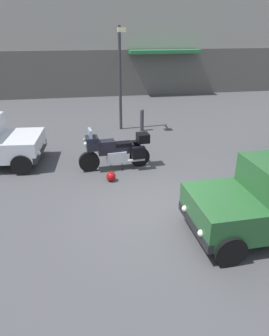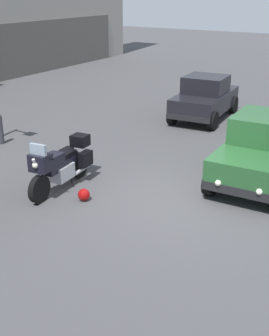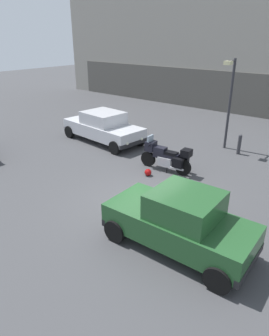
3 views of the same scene
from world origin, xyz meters
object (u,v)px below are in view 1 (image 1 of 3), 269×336
at_px(motorcycle, 116,150).
at_px(bollard_curbside, 142,119).
at_px(helmet, 111,177).
at_px(streetlamp_curbside, 120,68).

relative_size(motorcycle, bollard_curbside, 2.39).
bearing_deg(helmet, motorcycle, 72.93).
relative_size(streetlamp_curbside, bollard_curbside, 4.39).
distance_m(motorcycle, streetlamp_curbside, 4.48).
height_order(streetlamp_curbside, bollard_curbside, streetlamp_curbside).
xyz_separation_m(motorcycle, streetlamp_curbside, (0.69, 3.96, 1.96)).
xyz_separation_m(motorcycle, helmet, (-0.26, -0.86, -0.48)).
bearing_deg(streetlamp_curbside, motorcycle, -99.88).
bearing_deg(motorcycle, helmet, 67.89).
xyz_separation_m(helmet, streetlamp_curbside, (0.96, 4.83, 2.44)).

